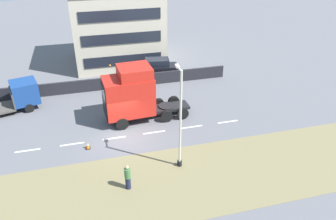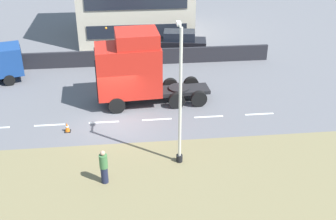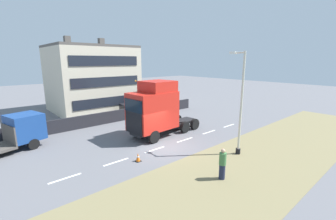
% 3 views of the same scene
% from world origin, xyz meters
% --- Properties ---
extents(ground_plane, '(120.00, 120.00, 0.00)m').
position_xyz_m(ground_plane, '(0.00, 0.00, 0.00)').
color(ground_plane, slate).
rests_on(ground_plane, ground).
extents(grass_verge, '(7.00, 44.00, 0.01)m').
position_xyz_m(grass_verge, '(-6.00, 0.00, 0.01)').
color(grass_verge, olive).
rests_on(grass_verge, ground).
extents(lane_markings, '(0.16, 17.80, 0.00)m').
position_xyz_m(lane_markings, '(0.00, -0.70, 0.00)').
color(lane_markings, white).
rests_on(lane_markings, ground).
extents(boundary_wall, '(0.25, 24.00, 1.26)m').
position_xyz_m(boundary_wall, '(9.00, 0.00, 0.63)').
color(boundary_wall, '#232328').
rests_on(boundary_wall, ground).
extents(building_block, '(8.72, 9.98, 9.50)m').
position_xyz_m(building_block, '(16.81, -1.68, 4.21)').
color(building_block, beige).
rests_on(building_block, ground).
extents(lorry_cab, '(2.99, 7.36, 4.98)m').
position_xyz_m(lorry_cab, '(2.34, -1.00, 2.43)').
color(lorry_cab, black).
rests_on(lorry_cab, ground).
extents(flatbed_truck, '(3.67, 6.52, 2.55)m').
position_xyz_m(flatbed_truck, '(6.88, 8.44, 1.36)').
color(flatbed_truck, navy).
rests_on(flatbed_truck, ground).
extents(parked_car, '(2.46, 4.81, 2.08)m').
position_xyz_m(parked_car, '(10.73, -4.97, 1.01)').
color(parked_car, black).
rests_on(parked_car, ground).
extents(lamp_post, '(1.28, 0.33, 7.12)m').
position_xyz_m(lamp_post, '(-4.45, -3.08, 3.29)').
color(lamp_post, black).
rests_on(lamp_post, ground).
extents(pedestrian, '(0.39, 0.39, 1.80)m').
position_xyz_m(pedestrian, '(-5.84, 0.68, 0.89)').
color(pedestrian, '#1E233D').
rests_on(pedestrian, ground).
extents(traffic_cone_lead, '(0.36, 0.36, 0.58)m').
position_xyz_m(traffic_cone_lead, '(-0.86, 2.96, 0.28)').
color(traffic_cone_lead, black).
rests_on(traffic_cone_lead, ground).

